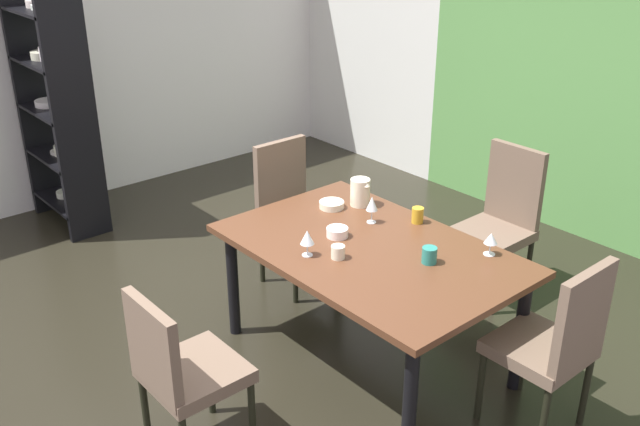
% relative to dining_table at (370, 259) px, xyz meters
% --- Properties ---
extents(ground_plane, '(5.95, 6.32, 0.02)m').
position_rel_dining_table_xyz_m(ground_plane, '(-0.61, -0.59, -0.68)').
color(ground_plane, black).
extents(back_panel_interior, '(1.89, 0.10, 2.52)m').
position_rel_dining_table_xyz_m(back_panel_interior, '(-2.64, 2.52, 0.59)').
color(back_panel_interior, silver).
rests_on(back_panel_interior, ground_plane).
extents(left_interior_panel, '(0.10, 6.32, 2.52)m').
position_rel_dining_table_xyz_m(left_interior_panel, '(-3.53, -0.59, 0.59)').
color(left_interior_panel, silver).
rests_on(left_interior_panel, ground_plane).
extents(dining_table, '(1.68, 1.09, 0.75)m').
position_rel_dining_table_xyz_m(dining_table, '(0.00, 0.00, 0.00)').
color(dining_table, '#53301D').
rests_on(dining_table, ground_plane).
extents(chair_head_far, '(0.44, 0.45, 1.04)m').
position_rel_dining_table_xyz_m(chair_head_far, '(-0.00, 1.25, -0.11)').
color(chair_head_far, brown).
rests_on(chair_head_far, ground_plane).
extents(chair_head_near, '(0.44, 0.44, 0.92)m').
position_rel_dining_table_xyz_m(chair_head_near, '(0.00, -1.24, -0.15)').
color(chair_head_near, brown).
rests_on(chair_head_near, ground_plane).
extents(chair_left_far, '(0.45, 0.44, 1.02)m').
position_rel_dining_table_xyz_m(chair_left_far, '(-1.05, 0.27, -0.11)').
color(chair_left_far, brown).
rests_on(chair_left_far, ground_plane).
extents(chair_right_far, '(0.44, 0.44, 0.99)m').
position_rel_dining_table_xyz_m(chair_right_far, '(1.05, 0.27, -0.12)').
color(chair_right_far, brown).
rests_on(chair_right_far, ground_plane).
extents(display_shelf, '(0.80, 0.35, 1.94)m').
position_rel_dining_table_xyz_m(display_shelf, '(-3.04, -0.55, 0.31)').
color(display_shelf, black).
rests_on(display_shelf, ground_plane).
extents(wine_glass_south, '(0.08, 0.08, 0.15)m').
position_rel_dining_table_xyz_m(wine_glass_south, '(-0.15, -0.33, 0.19)').
color(wine_glass_south, silver).
rests_on(wine_glass_south, dining_table).
extents(wine_glass_east, '(0.07, 0.07, 0.13)m').
position_rel_dining_table_xyz_m(wine_glass_east, '(0.49, 0.43, 0.17)').
color(wine_glass_east, silver).
rests_on(wine_glass_east, dining_table).
extents(wine_glass_corner, '(0.07, 0.07, 0.17)m').
position_rel_dining_table_xyz_m(wine_glass_corner, '(-0.22, 0.23, 0.20)').
color(wine_glass_corner, silver).
rests_on(wine_glass_corner, dining_table).
extents(serving_bowl_rear, '(0.16, 0.16, 0.04)m').
position_rel_dining_table_xyz_m(serving_bowl_rear, '(-0.54, 0.19, 0.10)').
color(serving_bowl_rear, beige).
rests_on(serving_bowl_rear, dining_table).
extents(serving_bowl_west, '(0.13, 0.13, 0.05)m').
position_rel_dining_table_xyz_m(serving_bowl_west, '(-0.22, -0.05, 0.11)').
color(serving_bowl_west, white).
rests_on(serving_bowl_west, dining_table).
extents(cup_front, '(0.08, 0.08, 0.09)m').
position_rel_dining_table_xyz_m(cup_front, '(0.34, 0.11, 0.13)').
color(cup_front, '#277B70').
rests_on(cup_front, dining_table).
extents(cup_near_shelf, '(0.07, 0.07, 0.10)m').
position_rel_dining_table_xyz_m(cup_near_shelf, '(-0.04, 0.44, 0.13)').
color(cup_near_shelf, '#BE8F21').
rests_on(cup_near_shelf, dining_table).
extents(cup_north, '(0.08, 0.08, 0.07)m').
position_rel_dining_table_xyz_m(cup_north, '(-0.02, -0.23, 0.12)').
color(cup_north, beige).
rests_on(cup_north, dining_table).
extents(pitcher_left, '(0.14, 0.12, 0.18)m').
position_rel_dining_table_xyz_m(pitcher_left, '(-0.46, 0.36, 0.17)').
color(pitcher_left, beige).
rests_on(pitcher_left, dining_table).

